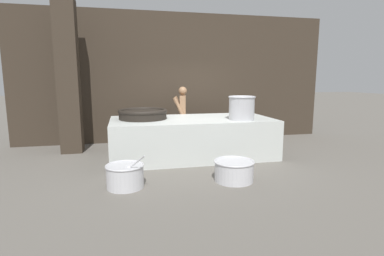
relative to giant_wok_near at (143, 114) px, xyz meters
name	(u,v)px	position (x,y,z in m)	size (l,w,h in m)	color
ground_plane	(192,156)	(1.18, -0.18, -1.07)	(60.00, 60.00, 0.00)	#666059
back_wall	(177,78)	(1.18, 1.97, 0.85)	(9.54, 0.24, 3.85)	#382D23
support_pillar	(68,78)	(-1.79, 0.96, 0.85)	(0.52, 0.52, 3.85)	#382D23
hearth_platform	(192,137)	(1.18, -0.18, -0.60)	(3.90, 1.88, 0.94)	silver
giant_wok_near	(143,114)	(0.00, 0.00, 0.00)	(1.18, 1.18, 0.24)	black
stock_pot	(242,107)	(2.27, -0.64, 0.16)	(0.64, 0.64, 0.56)	#B7B7BC
cook	(183,114)	(1.17, 1.03, -0.16)	(0.46, 0.66, 1.69)	#8C6647
prep_bowl_vegetables	(125,175)	(-0.46, -2.04, -0.84)	(0.68, 0.78, 0.68)	silver
prep_bowl_meat	(234,170)	(1.54, -2.13, -0.86)	(0.76, 0.76, 0.39)	silver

